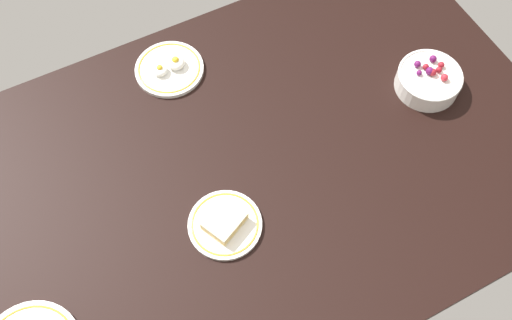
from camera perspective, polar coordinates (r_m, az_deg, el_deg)
dining_table at (r=140.88cm, az=0.00°, el=-0.77°), size 154.48×101.51×4.00cm
bowl_berries at (r=155.96cm, az=17.10°, el=7.88°), size 17.00×17.00×7.28cm
plate_eggs at (r=155.67cm, az=-8.80°, el=9.22°), size 18.69×18.69×4.65cm
plate_sandwich at (r=131.24cm, az=-3.19°, el=-6.47°), size 17.45×17.45×4.26cm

